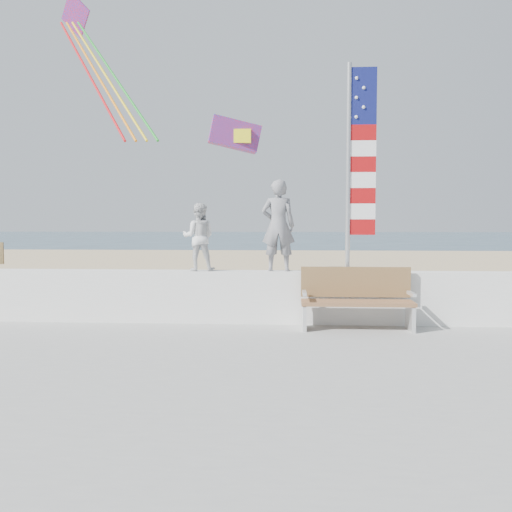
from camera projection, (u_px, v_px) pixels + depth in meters
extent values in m
plane|color=#294253|center=(233.00, 362.00, 7.42)|extent=(220.00, 220.00, 0.00)
cube|color=tan|center=(264.00, 285.00, 16.38)|extent=(90.00, 40.00, 0.08)
cube|color=#9C9C97|center=(169.00, 503.00, 3.43)|extent=(50.00, 12.40, 0.10)
cube|color=white|center=(245.00, 297.00, 9.37)|extent=(30.00, 0.35, 0.90)
imported|color=gray|center=(278.00, 226.00, 9.26)|extent=(0.58, 0.38, 1.57)
imported|color=silver|center=(199.00, 237.00, 9.36)|extent=(0.59, 0.47, 1.17)
cube|color=#8B5F3D|center=(357.00, 303.00, 8.71)|extent=(1.80, 0.50, 0.06)
cube|color=brown|center=(355.00, 282.00, 8.96)|extent=(1.80, 0.05, 0.50)
cube|color=silver|center=(304.00, 317.00, 8.78)|extent=(0.06, 0.50, 0.40)
cube|color=silver|center=(304.00, 293.00, 8.71)|extent=(0.06, 0.45, 0.05)
cube|color=silver|center=(410.00, 318.00, 8.68)|extent=(0.06, 0.50, 0.40)
cube|color=white|center=(412.00, 294.00, 8.60)|extent=(0.06, 0.45, 0.05)
cylinder|color=silver|center=(348.00, 168.00, 9.13)|extent=(0.08, 0.08, 3.50)
cube|color=#0F1451|center=(364.00, 96.00, 9.05)|extent=(0.44, 0.02, 0.95)
cube|color=#9E0A0C|center=(362.00, 227.00, 9.18)|extent=(0.44, 0.02, 0.26)
cube|color=white|center=(362.00, 211.00, 9.16)|extent=(0.44, 0.02, 0.26)
cube|color=#9E0A0C|center=(362.00, 196.00, 9.15)|extent=(0.44, 0.02, 0.26)
cube|color=white|center=(363.00, 180.00, 9.13)|extent=(0.44, 0.02, 0.26)
cube|color=#9E0A0C|center=(363.00, 164.00, 9.12)|extent=(0.44, 0.02, 0.26)
cube|color=white|center=(363.00, 148.00, 9.10)|extent=(0.44, 0.02, 0.26)
cube|color=#9E0A0C|center=(363.00, 133.00, 9.08)|extent=(0.44, 0.02, 0.26)
sphere|color=white|center=(356.00, 117.00, 9.06)|extent=(0.06, 0.06, 0.06)
sphere|color=white|center=(364.00, 107.00, 9.04)|extent=(0.06, 0.06, 0.06)
sphere|color=white|center=(356.00, 98.00, 9.04)|extent=(0.06, 0.06, 0.06)
sphere|color=white|center=(364.00, 88.00, 9.02)|extent=(0.06, 0.06, 0.06)
sphere|color=white|center=(357.00, 78.00, 9.02)|extent=(0.06, 0.06, 0.06)
cube|color=red|center=(235.00, 135.00, 11.36)|extent=(1.16, 0.54, 0.77)
cube|color=yellow|center=(242.00, 137.00, 11.35)|extent=(0.40, 0.30, 0.29)
cube|color=red|center=(75.00, 15.00, 16.55)|extent=(1.18, 0.76, 1.32)
cylinder|color=red|center=(90.00, 76.00, 14.88)|extent=(2.95, 3.20, 4.09)
cylinder|color=orange|center=(98.00, 76.00, 14.87)|extent=(3.05, 3.20, 4.09)
cylinder|color=yellow|center=(106.00, 76.00, 14.85)|extent=(3.14, 3.20, 4.09)
cylinder|color=#199928|center=(114.00, 76.00, 14.84)|extent=(3.24, 3.20, 4.09)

